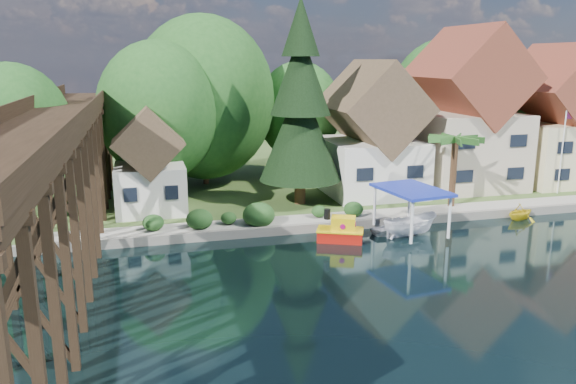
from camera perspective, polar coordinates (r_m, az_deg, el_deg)
The scene contains 18 objects.
ground at distance 31.56m, azimuth 7.62°, elevation -8.23°, with size 140.00×140.00×0.00m, color black.
bank at distance 63.16m, azimuth -4.01°, elevation 3.03°, with size 140.00×52.00×0.50m, color #324E1F.
seawall at distance 39.91m, azimuth 8.66°, elevation -3.15°, with size 60.00×0.40×0.62m, color slate.
promenade at distance 41.79m, azimuth 10.50°, elevation -2.15°, with size 50.00×2.60×0.06m, color gray.
trestle_bridge at distance 33.19m, azimuth -22.40°, elevation 1.58°, with size 4.12×44.18×9.30m.
house_left at distance 47.26m, azimuth 8.42°, elevation 5.43°, with size 7.64×8.64×11.02m.
house_center at distance 51.70m, azimuth 17.56°, elevation 7.05°, with size 8.65×9.18×13.89m.
house_right at distance 56.65m, azimuth 25.58°, elevation 6.22°, with size 8.15×8.64×12.45m.
shed at distance 42.31m, azimuth -13.90°, elevation 2.45°, with size 5.09×5.40×7.85m.
bg_trees at distance 50.07m, azimuth -0.27°, elevation 8.48°, with size 49.90×13.30×10.57m.
shrubs at distance 38.38m, azimuth -3.94°, elevation -2.26°, with size 15.76×2.47×1.70m.
conifer at distance 42.83m, azimuth 1.27°, elevation 8.58°, with size 6.31×6.31×15.53m.
palm_tree at distance 43.92m, azimuth 16.63°, elevation 4.93°, with size 4.72×4.72×5.76m.
flagpole at distance 51.97m, azimuth 26.25°, elevation 4.49°, with size 1.09×0.20×6.95m.
tugboat at distance 36.65m, azimuth 5.39°, elevation -4.00°, with size 3.38×2.69×2.16m.
boat_white_a at distance 38.93m, azimuth 10.98°, elevation -3.57°, with size 2.57×3.60×0.75m, color silver.
boat_canopy at distance 38.19m, azimuth 12.32°, elevation -2.37°, with size 4.26×5.50×3.26m.
boat_yellow at distance 44.72m, azimuth 22.57°, elevation -1.76°, with size 2.21×2.56×1.35m, color yellow.
Camera 1 is at (-11.31, -27.10, 11.56)m, focal length 35.00 mm.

